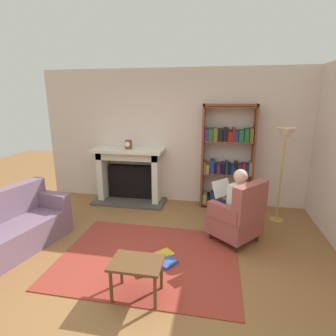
{
  "coord_description": "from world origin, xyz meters",
  "views": [
    {
      "loc": [
        0.86,
        -2.82,
        2.12
      ],
      "look_at": [
        0.1,
        1.2,
        1.05
      ],
      "focal_mm": 28.46,
      "sensor_mm": 36.0,
      "label": 1
    }
  ],
  "objects": [
    {
      "name": "mantel_clock",
      "position": [
        -0.89,
        2.2,
        1.23
      ],
      "size": [
        0.14,
        0.14,
        0.18
      ],
      "color": "brown",
      "rests_on": "fireplace"
    },
    {
      "name": "armchair_reading",
      "position": [
        1.22,
        0.97,
        0.42
      ],
      "size": [
        0.89,
        0.89,
        0.97
      ],
      "rotation": [
        0.0,
        0.0,
        4.01
      ],
      "color": "#331E14",
      "rests_on": "ground"
    },
    {
      "name": "fireplace",
      "position": [
        -0.92,
        2.3,
        0.6
      ],
      "size": [
        1.48,
        0.64,
        1.14
      ],
      "color": "#4C4742",
      "rests_on": "ground"
    },
    {
      "name": "ground",
      "position": [
        0.0,
        0.0,
        0.0
      ],
      "size": [
        14.0,
        14.0,
        0.0
      ],
      "primitive_type": "plane",
      "color": "olive"
    },
    {
      "name": "area_rug",
      "position": [
        0.0,
        0.3,
        0.01
      ],
      "size": [
        2.4,
        1.8,
        0.01
      ],
      "primitive_type": "cube",
      "color": "maroon",
      "rests_on": "ground"
    },
    {
      "name": "scattered_books",
      "position": [
        0.16,
        0.16,
        0.03
      ],
      "size": [
        0.55,
        0.7,
        0.04
      ],
      "color": "#267233",
      "rests_on": "area_rug"
    },
    {
      "name": "back_wall",
      "position": [
        0.0,
        2.55,
        1.35
      ],
      "size": [
        5.6,
        0.1,
        2.7
      ],
      "primitive_type": "cube",
      "color": "beige",
      "rests_on": "ground"
    },
    {
      "name": "side_table",
      "position": [
        0.07,
        -0.43,
        0.36
      ],
      "size": [
        0.56,
        0.39,
        0.43
      ],
      "color": "brown",
      "rests_on": "ground"
    },
    {
      "name": "bookshelf",
      "position": [
        1.06,
        2.33,
        0.97
      ],
      "size": [
        0.99,
        0.32,
        2.02
      ],
      "color": "brown",
      "rests_on": "ground"
    },
    {
      "name": "floor_lamp",
      "position": [
        1.95,
        1.83,
        1.41
      ],
      "size": [
        0.32,
        0.32,
        1.66
      ],
      "color": "#B7933F",
      "rests_on": "ground"
    },
    {
      "name": "sofa_floral",
      "position": [
        -2.0,
        0.09,
        0.32
      ],
      "size": [
        1.06,
        1.81,
        0.85
      ],
      "rotation": [
        0.0,
        0.0,
        1.36
      ],
      "color": "slate",
      "rests_on": "ground"
    },
    {
      "name": "seated_reader",
      "position": [
        1.13,
        1.05,
        0.62
      ],
      "size": [
        0.59,
        0.57,
        1.14
      ],
      "rotation": [
        0.0,
        0.0,
        4.01
      ],
      "color": "silver",
      "rests_on": "ground"
    }
  ]
}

